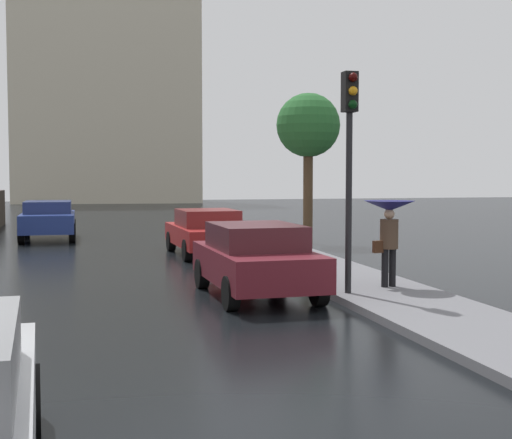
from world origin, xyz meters
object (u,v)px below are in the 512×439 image
(car_red_mid_road, at_px, (207,231))
(car_blue_behind_camera, at_px, (48,219))
(pedestrian_with_umbrella_near, at_px, (389,219))
(traffic_light, at_px, (350,140))
(street_tree_near, at_px, (308,127))
(car_maroon_far_ahead, at_px, (256,258))

(car_red_mid_road, distance_m, car_blue_behind_camera, 7.84)
(pedestrian_with_umbrella_near, height_order, traffic_light, traffic_light)
(car_blue_behind_camera, bearing_deg, street_tree_near, 157.88)
(traffic_light, xyz_separation_m, street_tree_near, (2.69, 10.79, 0.96))
(car_red_mid_road, xyz_separation_m, car_blue_behind_camera, (-4.79, 6.20, 0.06))
(traffic_light, bearing_deg, car_red_mid_road, 99.18)
(street_tree_near, bearing_deg, car_red_mid_road, -146.60)
(street_tree_near, bearing_deg, car_blue_behind_camera, 157.96)
(car_blue_behind_camera, xyz_separation_m, pedestrian_with_umbrella_near, (7.17, -13.82, 0.74))
(car_blue_behind_camera, height_order, traffic_light, traffic_light)
(pedestrian_with_umbrella_near, height_order, street_tree_near, street_tree_near)
(car_red_mid_road, distance_m, car_maroon_far_ahead, 7.30)
(car_red_mid_road, height_order, pedestrian_with_umbrella_near, pedestrian_with_umbrella_near)
(pedestrian_with_umbrella_near, xyz_separation_m, traffic_light, (-1.06, -0.52, 1.54))
(car_red_mid_road, relative_size, car_blue_behind_camera, 1.08)
(car_maroon_far_ahead, bearing_deg, car_blue_behind_camera, 106.66)
(car_maroon_far_ahead, xyz_separation_m, pedestrian_with_umbrella_near, (2.66, -0.33, 0.76))
(car_maroon_far_ahead, relative_size, traffic_light, 0.95)
(car_maroon_far_ahead, distance_m, pedestrian_with_umbrella_near, 2.79)
(car_maroon_far_ahead, height_order, pedestrian_with_umbrella_near, pedestrian_with_umbrella_near)
(street_tree_near, bearing_deg, car_maroon_far_ahead, -113.38)
(car_blue_behind_camera, bearing_deg, pedestrian_with_umbrella_near, 117.34)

